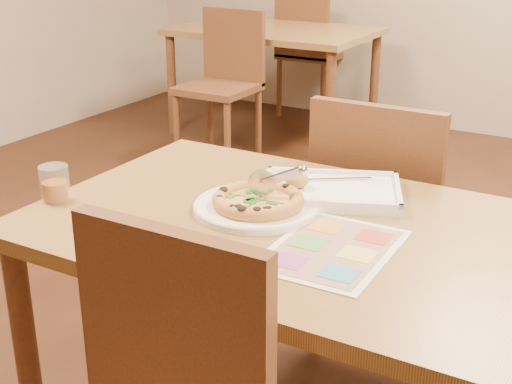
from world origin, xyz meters
The scene contains 11 objects.
dining_table centered at (0.00, 0.00, 0.63)m, with size 1.30×0.85×0.72m.
chair_far centered at (0.00, 0.60, 0.57)m, with size 0.42×0.42×0.47m.
bg_table centered at (-1.60, 2.80, 0.63)m, with size 1.30×0.85×0.72m.
bg_chair_near centered at (-1.60, 2.20, 0.57)m, with size 0.42×0.42×0.47m.
bg_chair_far centered at (-1.60, 3.30, 0.57)m, with size 0.42×0.42×0.47m.
plate centered at (-0.13, 0.02, 0.73)m, with size 0.32×0.32×0.02m, color white.
pizza centered at (-0.12, 0.01, 0.75)m, with size 0.23×0.23×0.04m.
pizza_cutter centered at (-0.09, 0.05, 0.80)m, with size 0.13×0.07×0.08m.
appetizer_tray centered at (-0.01, 0.20, 0.73)m, with size 0.43×0.37×0.06m.
glass_tumbler centered at (-0.61, -0.19, 0.76)m, with size 0.08×0.08×0.09m.
menu centered at (0.14, -0.10, 0.72)m, with size 0.26×0.36×0.01m, color white.
Camera 1 is at (0.71, -1.42, 1.41)m, focal length 50.00 mm.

